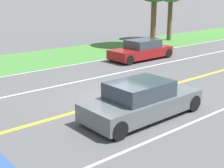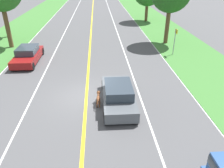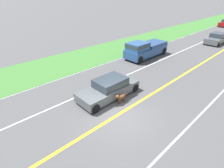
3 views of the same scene
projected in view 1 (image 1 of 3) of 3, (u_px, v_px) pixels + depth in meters
name	position (u px, v px, depth m)	size (l,w,h in m)	color
ground_plane	(125.00, 98.00, 13.47)	(400.00, 400.00, 0.00)	#4C4C4F
centre_divider_line	(125.00, 98.00, 13.46)	(0.18, 160.00, 0.01)	yellow
lane_edge_line_left	(45.00, 69.00, 18.58)	(0.14, 160.00, 0.01)	white
lane_dash_same_dir	(193.00, 122.00, 10.91)	(0.10, 160.00, 0.01)	white
lane_dash_oncoming	(79.00, 81.00, 16.02)	(0.10, 160.00, 0.01)	white
grass_verge_left	(23.00, 61.00, 20.77)	(6.00, 160.00, 0.03)	#3D7533
ego_car	(142.00, 101.00, 11.20)	(1.89, 4.63, 1.37)	#51565B
dog	(120.00, 97.00, 12.14)	(0.28, 1.20, 0.78)	brown
oncoming_car	(141.00, 50.00, 21.31)	(1.89, 4.59, 1.34)	maroon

